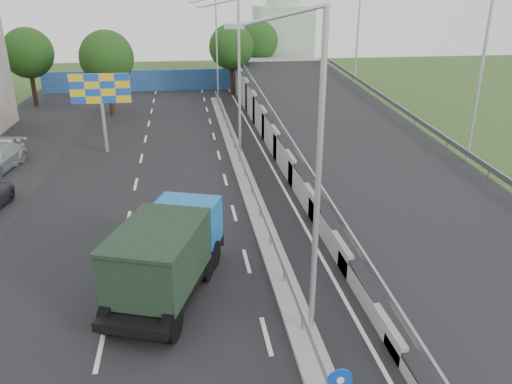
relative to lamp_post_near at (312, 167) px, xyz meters
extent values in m
cube|color=black|center=(-3.11, 14.00, -5.81)|extent=(26.00, 90.00, 0.04)
cube|color=gray|center=(-0.11, 18.00, -5.71)|extent=(1.00, 44.00, 0.20)
cube|color=gray|center=(12.19, 18.00, -3.46)|extent=(0.10, 50.00, 0.32)
cube|color=gray|center=(2.69, 18.00, -3.46)|extent=(0.10, 50.00, 0.32)
cube|color=gray|center=(-0.11, 18.00, -5.06)|extent=(0.08, 44.00, 0.32)
cylinder|color=gray|center=(-0.11, 18.00, -5.31)|extent=(0.09, 0.09, 0.60)
cylinder|color=#0C3FBF|center=(-0.11, -3.88, -4.26)|extent=(0.64, 0.05, 0.64)
cylinder|color=white|center=(-0.11, -3.91, -4.26)|extent=(0.20, 0.03, 0.20)
cylinder|color=#B2B5B7|center=(0.19, 0.00, -0.61)|extent=(0.18, 0.18, 10.00)
cylinder|color=#B2B5B7|center=(-1.01, 0.00, 4.14)|extent=(2.57, 0.12, 0.66)
cube|color=#B2B5B7|center=(-2.21, 0.00, 3.89)|extent=(0.50, 0.18, 0.12)
cylinder|color=#B2B5B7|center=(0.19, 20.00, -0.61)|extent=(0.18, 0.18, 10.00)
cylinder|color=#B2B5B7|center=(-1.01, 20.00, 4.14)|extent=(2.57, 0.12, 0.66)
cube|color=#B2B5B7|center=(-2.21, 20.00, 3.89)|extent=(0.50, 0.18, 0.12)
cylinder|color=#B2B5B7|center=(0.19, 40.00, -0.61)|extent=(0.18, 0.18, 10.00)
cylinder|color=#B2B5B7|center=(-1.01, 40.00, 4.14)|extent=(2.57, 0.12, 0.66)
cube|color=#B2B5B7|center=(-2.21, 40.00, 3.89)|extent=(0.50, 0.18, 0.12)
cube|color=navy|center=(-4.11, 46.00, -4.61)|extent=(30.00, 0.50, 2.40)
cube|color=#B2CCAD|center=(9.89, 54.00, -1.31)|extent=(7.00, 7.00, 9.00)
cylinder|color=#B2CCAD|center=(9.89, 54.00, 3.69)|extent=(4.40, 4.40, 1.00)
cylinder|color=#B2B5B7|center=(-9.11, 22.00, -3.81)|extent=(0.24, 0.24, 4.00)
cube|color=yellow|center=(-9.11, 22.00, -1.31)|extent=(4.00, 0.20, 2.00)
cylinder|color=black|center=(-10.11, 34.00, -3.81)|extent=(0.44, 0.44, 4.00)
sphere|color=#153D10|center=(-10.11, 34.00, -0.61)|extent=(4.80, 4.80, 4.80)
cylinder|color=black|center=(1.89, 42.00, -3.81)|extent=(0.44, 0.44, 4.00)
sphere|color=#153D10|center=(1.89, 42.00, -0.61)|extent=(4.80, 4.80, 4.80)
cylinder|color=black|center=(-18.11, 39.00, -3.81)|extent=(0.44, 0.44, 4.00)
sphere|color=#153D10|center=(-18.11, 39.00, -0.61)|extent=(4.80, 4.80, 4.80)
cylinder|color=black|center=(5.89, 49.00, -3.81)|extent=(0.44, 0.44, 4.00)
sphere|color=#153D10|center=(5.89, 49.00, -0.61)|extent=(4.80, 4.80, 4.80)
cylinder|color=black|center=(-4.78, 5.48, -5.22)|extent=(0.75, 1.24, 1.18)
cylinder|color=black|center=(-2.75, 4.75, -5.22)|extent=(0.75, 1.24, 1.18)
cylinder|color=black|center=(-5.10, 4.56, -5.22)|extent=(0.75, 1.24, 1.18)
cylinder|color=black|center=(-3.07, 3.84, -5.22)|extent=(0.75, 1.24, 1.18)
cylinder|color=black|center=(-6.37, 1.02, -5.22)|extent=(0.75, 1.24, 1.18)
cylinder|color=black|center=(-4.34, 0.29, -5.22)|extent=(0.75, 1.24, 1.18)
cube|color=black|center=(-4.52, 2.99, -5.05)|extent=(4.57, 7.12, 0.32)
cube|color=#0E549D|center=(-3.67, 5.37, -3.98)|extent=(2.91, 2.45, 1.83)
cube|color=black|center=(-3.39, 6.15, -3.49)|extent=(1.95, 0.75, 0.75)
cube|color=black|center=(-3.37, 6.23, -5.11)|extent=(2.39, 0.98, 0.54)
cube|color=black|center=(-4.74, 2.38, -3.87)|extent=(3.81, 4.72, 1.94)
cube|color=black|center=(-4.74, 2.38, -2.85)|extent=(3.95, 4.86, 0.13)
imported|color=white|center=(-15.61, 20.93, -5.04)|extent=(2.50, 4.71, 1.53)
camera|label=1|loc=(-3.61, -13.26, 4.65)|focal=35.00mm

